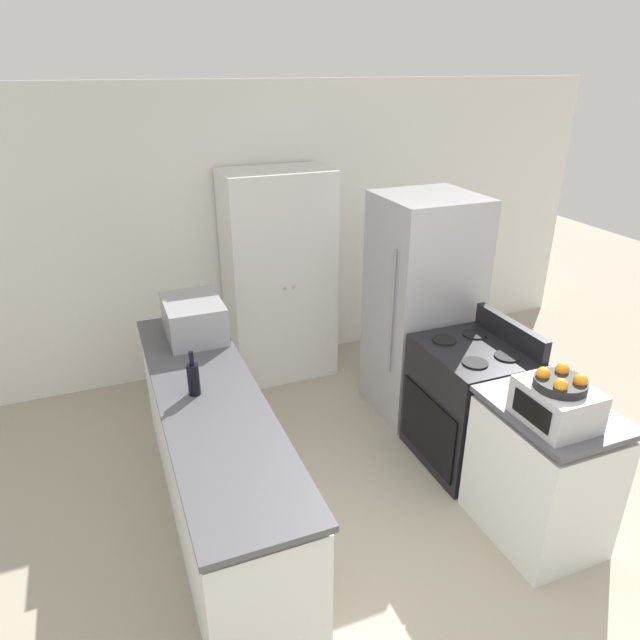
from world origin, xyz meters
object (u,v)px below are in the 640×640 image
(refrigerator, at_px, (422,308))
(wine_bottle, at_px, (193,378))
(pantry_cabinet, at_px, (279,277))
(stove, at_px, (468,404))
(fruit_bowl, at_px, (561,382))
(microwave, at_px, (194,318))
(toaster_oven, at_px, (556,404))

(refrigerator, bearing_deg, wine_bottle, -161.54)
(pantry_cabinet, distance_m, refrigerator, 1.34)
(stove, bearing_deg, fruit_bowl, -98.67)
(refrigerator, xyz_separation_m, fruit_bowl, (-0.18, -1.68, 0.27))
(microwave, bearing_deg, toaster_oven, -48.10)
(microwave, relative_size, fruit_bowl, 1.90)
(fruit_bowl, bearing_deg, pantry_cabinet, 104.71)
(wine_bottle, bearing_deg, pantry_cabinet, 57.28)
(toaster_oven, bearing_deg, pantry_cabinet, 104.98)
(refrigerator, relative_size, microwave, 3.47)
(stove, distance_m, fruit_bowl, 1.16)
(pantry_cabinet, bearing_deg, microwave, -136.72)
(refrigerator, relative_size, toaster_oven, 4.62)
(refrigerator, bearing_deg, toaster_oven, -95.89)
(toaster_oven, distance_m, fruit_bowl, 0.15)
(stove, height_order, toaster_oven, toaster_oven)
(stove, xyz_separation_m, toaster_oven, (-0.13, -0.89, 0.56))
(stove, relative_size, fruit_bowl, 3.90)
(toaster_oven, bearing_deg, microwave, 131.90)
(pantry_cabinet, xyz_separation_m, stove, (0.84, -1.78, -0.49))
(stove, bearing_deg, microwave, 152.29)
(microwave, height_order, wine_bottle, wine_bottle)
(microwave, xyz_separation_m, toaster_oven, (1.63, -1.81, -0.02))
(stove, distance_m, wine_bottle, 1.99)
(stove, relative_size, toaster_oven, 2.73)
(pantry_cabinet, relative_size, microwave, 3.63)
(wine_bottle, bearing_deg, toaster_oven, -29.83)
(wine_bottle, relative_size, fruit_bowl, 1.02)
(refrigerator, distance_m, toaster_oven, 1.68)
(pantry_cabinet, height_order, microwave, pantry_cabinet)
(microwave, bearing_deg, wine_bottle, -100.71)
(stove, height_order, microwave, microwave)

